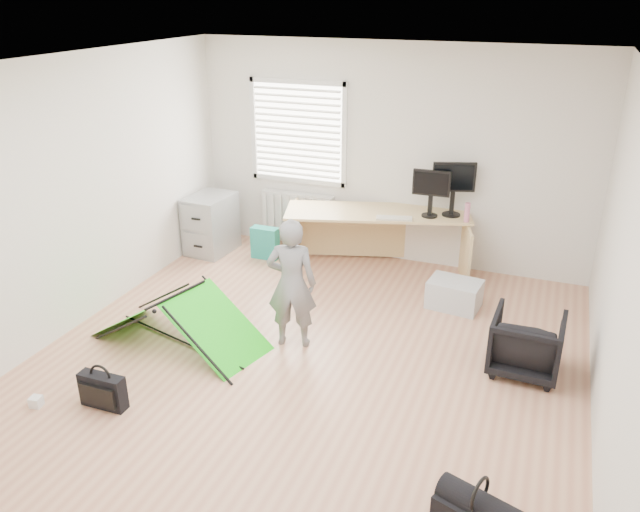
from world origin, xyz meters
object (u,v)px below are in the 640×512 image
(filing_cabinet, at_px, (211,224))
(person, at_px, (292,284))
(monitor_left, at_px, (431,200))
(laptop_bag, at_px, (103,391))
(office_chair, at_px, (526,343))
(kite, at_px, (178,319))
(desk, at_px, (376,240))
(monitor_right, at_px, (453,196))
(storage_crate, at_px, (454,294))
(thermos, at_px, (467,212))

(filing_cabinet, bearing_deg, person, -38.53)
(filing_cabinet, distance_m, monitor_left, 2.90)
(person, bearing_deg, laptop_bag, 40.11)
(office_chair, relative_size, person, 0.48)
(office_chair, height_order, laptop_bag, office_chair)
(kite, bearing_deg, laptop_bag, -76.32)
(desk, height_order, monitor_right, monitor_right)
(kite, relative_size, laptop_bag, 4.18)
(person, height_order, kite, person)
(desk, height_order, kite, desk)
(filing_cabinet, height_order, storage_crate, filing_cabinet)
(monitor_left, xyz_separation_m, kite, (-1.93, -2.46, -0.70))
(desk, bearing_deg, filing_cabinet, 169.84)
(office_chair, distance_m, storage_crate, 1.31)
(office_chair, distance_m, kite, 3.30)
(filing_cabinet, distance_m, office_chair, 4.37)
(filing_cabinet, xyz_separation_m, person, (1.94, -1.78, 0.27))
(desk, relative_size, storage_crate, 4.00)
(monitor_left, bearing_deg, desk, -178.33)
(storage_crate, xyz_separation_m, laptop_bag, (-2.43, -2.85, -0.00))
(filing_cabinet, height_order, person, person)
(filing_cabinet, bearing_deg, storage_crate, -3.56)
(desk, xyz_separation_m, filing_cabinet, (-2.19, -0.25, 0.01))
(monitor_left, relative_size, thermos, 1.92)
(storage_crate, bearing_deg, monitor_left, 123.08)
(desk, relative_size, thermos, 9.79)
(desk, height_order, person, person)
(filing_cabinet, bearing_deg, kite, -63.68)
(laptop_bag, bearing_deg, monitor_left, 60.50)
(filing_cabinet, relative_size, office_chair, 1.22)
(monitor_right, relative_size, office_chair, 0.79)
(kite, height_order, laptop_bag, kite)
(person, height_order, storage_crate, person)
(filing_cabinet, xyz_separation_m, kite, (0.89, -2.17, -0.12))
(monitor_left, distance_m, thermos, 0.45)
(office_chair, bearing_deg, filing_cabinet, -16.90)
(thermos, height_order, kite, thermos)
(storage_crate, bearing_deg, office_chair, -51.16)
(desk, xyz_separation_m, office_chair, (1.92, -1.70, -0.09))
(monitor_right, distance_m, laptop_bag, 4.39)
(thermos, distance_m, person, 2.44)
(monitor_left, height_order, storage_crate, monitor_left)
(monitor_right, xyz_separation_m, laptop_bag, (-2.18, -3.71, -0.84))
(office_chair, xyz_separation_m, kite, (-3.22, -0.72, -0.02))
(monitor_right, bearing_deg, laptop_bag, -139.11)
(laptop_bag, bearing_deg, kite, 87.86)
(filing_cabinet, distance_m, kite, 2.35)
(monitor_left, bearing_deg, storage_crate, -59.40)
(monitor_left, height_order, laptop_bag, monitor_left)
(person, bearing_deg, office_chair, 174.09)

